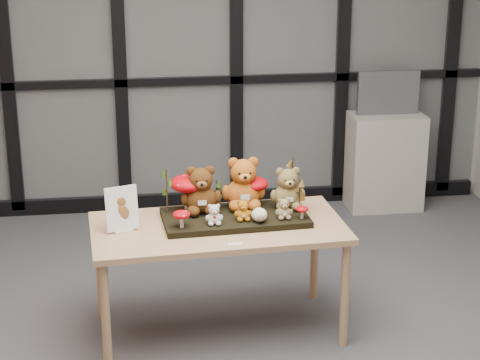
{
  "coord_description": "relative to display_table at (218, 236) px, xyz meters",
  "views": [
    {
      "loc": [
        -0.41,
        -4.18,
        2.52
      ],
      "look_at": [
        0.19,
        0.34,
        0.95
      ],
      "focal_mm": 65.0,
      "sensor_mm": 36.0,
      "label": 1
    }
  ],
  "objects": [
    {
      "name": "diorama_tray",
      "position": [
        0.1,
        0.06,
        0.09
      ],
      "size": [
        0.85,
        0.46,
        0.04
      ],
      "primitive_type": "cube",
      "rotation": [
        0.0,
        0.0,
        0.06
      ],
      "color": "black",
      "rests_on": "display_table"
    },
    {
      "name": "bear_white_bow",
      "position": [
        -0.03,
        -0.06,
        0.17
      ],
      "size": [
        0.11,
        0.1,
        0.13
      ],
      "primitive_type": null,
      "rotation": [
        0.0,
        0.0,
        0.06
      ],
      "color": "silver",
      "rests_on": "diorama_tray"
    },
    {
      "name": "bear_brown_medium",
      "position": [
        -0.08,
        0.13,
        0.26
      ],
      "size": [
        0.25,
        0.23,
        0.31
      ],
      "primitive_type": null,
      "rotation": [
        0.0,
        0.0,
        0.06
      ],
      "color": "#4A280D",
      "rests_on": "diorama_tray"
    },
    {
      "name": "mushroom_front_left",
      "position": [
        -0.21,
        -0.09,
        0.16
      ],
      "size": [
        0.1,
        0.1,
        0.11
      ],
      "primitive_type": null,
      "color": "#A3050B",
      "rests_on": "diorama_tray"
    },
    {
      "name": "sprig_dry_far_right",
      "position": [
        0.46,
        0.17,
        0.25
      ],
      "size": [
        0.05,
        0.05,
        0.29
      ],
      "primitive_type": null,
      "color": "brown",
      "rests_on": "diorama_tray"
    },
    {
      "name": "sprig_green_centre",
      "position": [
        0.01,
        0.22,
        0.18
      ],
      "size": [
        0.05,
        0.05,
        0.16
      ],
      "primitive_type": null,
      "color": "#203C0D",
      "rests_on": "diorama_tray"
    },
    {
      "name": "mushroom_back_right",
      "position": [
        0.23,
        0.2,
        0.2
      ],
      "size": [
        0.17,
        0.17,
        0.19
      ],
      "primitive_type": null,
      "color": "#A3050B",
      "rests_on": "diorama_tray"
    },
    {
      "name": "mushroom_back_left",
      "position": [
        -0.15,
        0.17,
        0.22
      ],
      "size": [
        0.21,
        0.21,
        0.23
      ],
      "primitive_type": null,
      "color": "#A3050B",
      "rests_on": "diorama_tray"
    },
    {
      "name": "plush_cream_hedgehog",
      "position": [
        0.23,
        -0.06,
        0.15
      ],
      "size": [
        0.07,
        0.07,
        0.09
      ],
      "primitive_type": null,
      "rotation": [
        0.0,
        0.0,
        0.06
      ],
      "color": "silver",
      "rests_on": "diorama_tray"
    },
    {
      "name": "bear_pooh_yellow",
      "position": [
        0.17,
        0.18,
        0.27
      ],
      "size": [
        0.27,
        0.25,
        0.34
      ],
      "primitive_type": null,
      "rotation": [
        0.0,
        0.0,
        0.06
      ],
      "color": "#AF5516",
      "rests_on": "diorama_tray"
    },
    {
      "name": "label_card",
      "position": [
        0.06,
        -0.28,
        0.07
      ],
      "size": [
        0.08,
        0.03,
        0.0
      ],
      "primitive_type": "cube",
      "color": "white",
      "rests_on": "display_table"
    },
    {
      "name": "room_shell",
      "position": [
        -0.07,
        -0.38,
        1.08
      ],
      "size": [
        5.0,
        5.0,
        5.0
      ],
      "color": "#AAA7A1",
      "rests_on": "floor"
    },
    {
      "name": "sprig_green_far_left",
      "position": [
        -0.28,
        0.14,
        0.24
      ],
      "size": [
        0.05,
        0.05,
        0.27
      ],
      "primitive_type": null,
      "color": "#203C0D",
      "rests_on": "diorama_tray"
    },
    {
      "name": "bear_tan_back",
      "position": [
        0.42,
        0.14,
        0.24
      ],
      "size": [
        0.22,
        0.2,
        0.27
      ],
      "primitive_type": null,
      "rotation": [
        0.0,
        0.0,
        0.06
      ],
      "color": "brown",
      "rests_on": "diorama_tray"
    },
    {
      "name": "sign_holder",
      "position": [
        -0.54,
        -0.02,
        0.19
      ],
      "size": [
        0.19,
        0.09,
        0.26
      ],
      "rotation": [
        0.0,
        0.0,
        0.27
      ],
      "color": "silver",
      "rests_on": "display_table"
    },
    {
      "name": "mushroom_front_right",
      "position": [
        0.47,
        -0.05,
        0.14
      ],
      "size": [
        0.07,
        0.07,
        0.08
      ],
      "primitive_type": null,
      "color": "#A3050B",
      "rests_on": "diorama_tray"
    },
    {
      "name": "sprig_dry_mid_right",
      "position": [
        0.48,
        0.07,
        0.2
      ],
      "size": [
        0.05,
        0.05,
        0.2
      ],
      "primitive_type": null,
      "color": "brown",
      "rests_on": "diorama_tray"
    },
    {
      "name": "bear_small_yellow",
      "position": [
        0.14,
        -0.02,
        0.17
      ],
      "size": [
        0.11,
        0.1,
        0.13
      ],
      "primitive_type": null,
      "rotation": [
        0.0,
        0.0,
        0.06
      ],
      "color": "#B6680E",
      "rests_on": "diorama_tray"
    },
    {
      "name": "cabinet",
      "position": [
        1.55,
        1.88,
        -0.22
      ],
      "size": [
        0.58,
        0.34,
        0.78
      ],
      "primitive_type": "cube",
      "color": "#A69E94",
      "rests_on": "floor"
    },
    {
      "name": "bear_beige_small",
      "position": [
        0.37,
        -0.03,
        0.17
      ],
      "size": [
        0.11,
        0.1,
        0.13
      ],
      "primitive_type": null,
      "rotation": [
        0.0,
        0.0,
        0.06
      ],
      "color": "#8F774E",
      "rests_on": "diorama_tray"
    },
    {
      "name": "glass_partition",
      "position": [
        -0.07,
        2.09,
        0.81
      ],
      "size": [
        4.9,
        0.06,
        2.78
      ],
      "color": "#2D383F",
      "rests_on": "floor"
    },
    {
      "name": "monitor",
      "position": [
        1.55,
        1.9,
        0.35
      ],
      "size": [
        0.49,
        0.05,
        0.35
      ],
      "color": "#4E5056",
      "rests_on": "cabinet"
    },
    {
      "name": "display_table",
      "position": [
        0.0,
        0.0,
        0.0
      ],
      "size": [
        1.48,
        0.81,
        0.67
      ],
      "rotation": [
        0.0,
        0.0,
        0.06
      ],
      "color": "tan",
      "rests_on": "floor"
    },
    {
      "name": "sprig_green_mid_left",
      "position": [
        -0.15,
        0.2,
        0.2
      ],
      "size": [
        0.05,
        0.05,
        0.19
      ],
      "primitive_type": null,
      "color": "#203C0D",
      "rests_on": "diorama_tray"
    }
  ]
}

